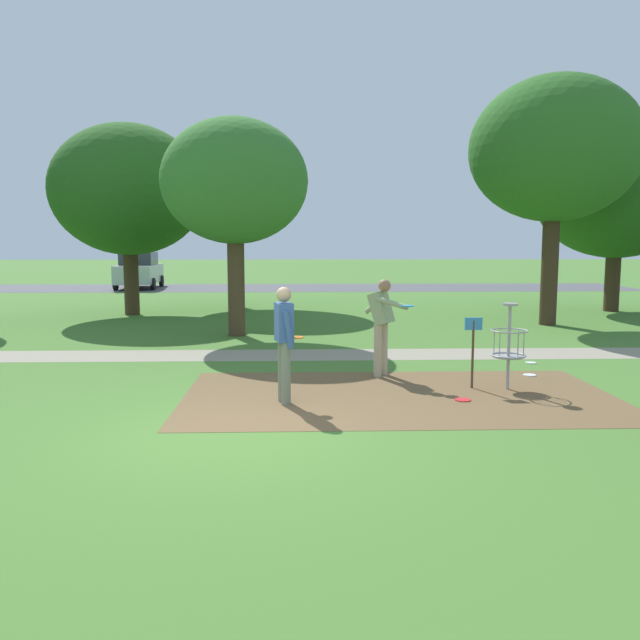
{
  "coord_description": "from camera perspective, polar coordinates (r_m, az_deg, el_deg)",
  "views": [
    {
      "loc": [
        0.8,
        -7.77,
        2.35
      ],
      "look_at": [
        1.17,
        3.37,
        1.0
      ],
      "focal_mm": 36.2,
      "sensor_mm": 36.0,
      "label": 1
    }
  ],
  "objects": [
    {
      "name": "ground_plane",
      "position": [
        8.16,
        -7.53,
        -9.9
      ],
      "size": [
        160.0,
        160.0,
        0.0
      ],
      "primitive_type": "plane",
      "color": "#47752D"
    },
    {
      "name": "dirt_tee_pad",
      "position": [
        10.04,
        6.99,
        -6.66
      ],
      "size": [
        6.6,
        3.68,
        0.01
      ],
      "primitive_type": "cube",
      "color": "brown",
      "rests_on": "ground"
    },
    {
      "name": "disc_golf_basket",
      "position": [
        10.7,
        16.03,
        -1.94
      ],
      "size": [
        0.98,
        0.58,
        1.39
      ],
      "color": "#9E9EA3",
      "rests_on": "ground"
    },
    {
      "name": "player_throwing",
      "position": [
        9.36,
        -3.18,
        -1.6
      ],
      "size": [
        0.43,
        0.49,
        1.71
      ],
      "color": "slate",
      "rests_on": "ground"
    },
    {
      "name": "player_waiting_left",
      "position": [
        11.32,
        5.5,
        -0.05
      ],
      "size": [
        0.76,
        0.99,
        1.71
      ],
      "color": "tan",
      "rests_on": "ground"
    },
    {
      "name": "frisbee_near_basket",
      "position": [
        12.03,
        18.04,
        -4.66
      ],
      "size": [
        0.23,
        0.23,
        0.02
      ],
      "primitive_type": "cylinder",
      "color": "white",
      "rests_on": "ground"
    },
    {
      "name": "frisbee_by_tee",
      "position": [
        9.92,
        12.51,
        -6.91
      ],
      "size": [
        0.24,
        0.24,
        0.02
      ],
      "primitive_type": "cylinder",
      "color": "red",
      "rests_on": "ground"
    },
    {
      "name": "frisbee_mid_grass",
      "position": [
        13.25,
        18.15,
        -3.62
      ],
      "size": [
        0.21,
        0.21,
        0.02
      ],
      "primitive_type": "cylinder",
      "color": "white",
      "rests_on": "ground"
    },
    {
      "name": "tree_near_left",
      "position": [
        21.88,
        -16.6,
        10.93
      ],
      "size": [
        4.89,
        4.89,
        6.09
      ],
      "color": "#422D1E",
      "rests_on": "ground"
    },
    {
      "name": "tree_near_right",
      "position": [
        23.51,
        -7.5,
        12.03
      ],
      "size": [
        5.03,
        5.03,
        6.63
      ],
      "color": "#422D1E",
      "rests_on": "ground"
    },
    {
      "name": "tree_mid_left",
      "position": [
        19.6,
        20.03,
        13.94
      ],
      "size": [
        4.7,
        4.7,
        6.91
      ],
      "color": "#422D1E",
      "rests_on": "ground"
    },
    {
      "name": "tree_mid_center",
      "position": [
        24.18,
        24.8,
        10.5
      ],
      "size": [
        5.48,
        5.48,
        6.47
      ],
      "color": "#422D1E",
      "rests_on": "ground"
    },
    {
      "name": "tree_far_left",
      "position": [
        16.34,
        -7.56,
        11.98
      ],
      "size": [
        3.62,
        3.62,
        5.38
      ],
      "color": "#4C3823",
      "rests_on": "ground"
    },
    {
      "name": "parking_lot_strip",
      "position": [
        33.48,
        -3.26,
        2.87
      ],
      "size": [
        36.0,
        6.0,
        0.01
      ],
      "primitive_type": "cube",
      "color": "#4C4C51",
      "rests_on": "ground"
    },
    {
      "name": "parked_car_leftmost",
      "position": [
        34.17,
        -15.7,
        4.25
      ],
      "size": [
        2.14,
        4.29,
        1.84
      ],
      "color": "#B2B7BC",
      "rests_on": "ground"
    },
    {
      "name": "gravel_path",
      "position": [
        13.56,
        -5.24,
        -3.1
      ],
      "size": [
        40.0,
        1.36,
        0.0
      ],
      "primitive_type": "cube",
      "color": "gray",
      "rests_on": "ground"
    }
  ]
}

